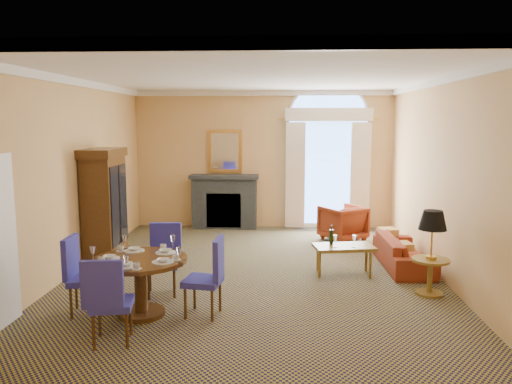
# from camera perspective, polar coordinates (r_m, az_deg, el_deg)

# --- Properties ---
(ground) EXTENTS (7.50, 7.50, 0.00)m
(ground) POSITION_cam_1_polar(r_m,az_deg,el_deg) (8.34, -0.18, -9.37)
(ground) COLOR #16133D
(ground) RESTS_ON ground
(room_envelope) EXTENTS (6.04, 7.52, 3.45)m
(room_envelope) POSITION_cam_1_polar(r_m,az_deg,el_deg) (8.62, -0.11, 8.15)
(room_envelope) COLOR tan
(room_envelope) RESTS_ON ground
(armoire) EXTENTS (0.58, 1.03, 2.02)m
(armoire) POSITION_cam_1_polar(r_m,az_deg,el_deg) (9.30, -16.93, -1.70)
(armoire) COLOR #3B230D
(armoire) RESTS_ON ground
(dining_table) EXTENTS (1.21, 1.21, 0.96)m
(dining_table) POSITION_cam_1_polar(r_m,az_deg,el_deg) (6.67, -13.08, -8.96)
(dining_table) COLOR #3B230D
(dining_table) RESTS_ON ground
(dining_chair_north) EXTENTS (0.54, 0.54, 1.02)m
(dining_chair_north) POSITION_cam_1_polar(r_m,az_deg,el_deg) (7.47, -10.52, -6.95)
(dining_chair_north) COLOR #2A279B
(dining_chair_north) RESTS_ON ground
(dining_chair_south) EXTENTS (0.53, 0.53, 1.02)m
(dining_chair_south) POSITION_cam_1_polar(r_m,az_deg,el_deg) (5.88, -16.62, -11.36)
(dining_chair_south) COLOR #2A279B
(dining_chair_south) RESTS_ON ground
(dining_chair_east) EXTENTS (0.52, 0.52, 1.02)m
(dining_chair_east) POSITION_cam_1_polar(r_m,az_deg,el_deg) (6.53, -5.24, -9.06)
(dining_chair_east) COLOR #2A279B
(dining_chair_east) RESTS_ON ground
(dining_chair_west) EXTENTS (0.54, 0.54, 1.02)m
(dining_chair_west) POSITION_cam_1_polar(r_m,az_deg,el_deg) (6.97, -19.56, -8.40)
(dining_chair_west) COLOR #2A279B
(dining_chair_west) RESTS_ON ground
(sofa) EXTENTS (0.74, 1.81, 0.52)m
(sofa) POSITION_cam_1_polar(r_m,az_deg,el_deg) (9.03, 16.50, -6.61)
(sofa) COLOR maroon
(sofa) RESTS_ON ground
(armchair) EXTENTS (1.11, 1.11, 0.74)m
(armchair) POSITION_cam_1_polar(r_m,az_deg,el_deg) (10.71, 9.89, -3.50)
(armchair) COLOR maroon
(armchair) RESTS_ON ground
(coffee_table) EXTENTS (1.04, 0.69, 0.80)m
(coffee_table) POSITION_cam_1_polar(r_m,az_deg,el_deg) (8.34, 9.94, -6.31)
(coffee_table) COLOR olive
(coffee_table) RESTS_ON ground
(side_table) EXTENTS (0.53, 0.53, 1.22)m
(side_table) POSITION_cam_1_polar(r_m,az_deg,el_deg) (7.62, 19.44, -5.32)
(side_table) COLOR olive
(side_table) RESTS_ON ground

